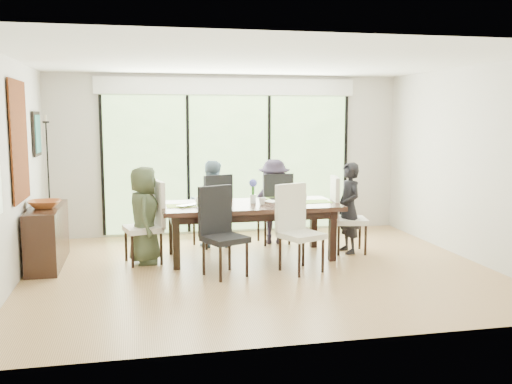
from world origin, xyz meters
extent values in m
cube|color=olive|center=(0.00, 0.00, -0.01)|extent=(6.00, 5.00, 0.01)
cube|color=white|center=(0.00, 0.00, 2.71)|extent=(6.00, 5.00, 0.01)
cube|color=beige|center=(0.00, 2.51, 1.35)|extent=(6.00, 0.02, 2.70)
cube|color=silver|center=(0.00, -2.51, 1.35)|extent=(6.00, 0.02, 2.70)
cube|color=silver|center=(-3.01, 0.00, 1.35)|extent=(0.02, 5.00, 2.70)
cube|color=beige|center=(3.01, 0.00, 1.35)|extent=(0.02, 5.00, 2.70)
cube|color=#598C3F|center=(0.00, 2.47, 1.20)|extent=(4.20, 0.02, 2.30)
cube|color=white|center=(0.00, 2.46, 2.50)|extent=(4.40, 0.06, 0.28)
cube|color=black|center=(-2.10, 2.46, 1.20)|extent=(0.05, 0.04, 2.30)
cube|color=black|center=(-0.70, 2.46, 1.20)|extent=(0.05, 0.04, 2.30)
cube|color=black|center=(0.70, 2.46, 1.20)|extent=(0.05, 0.04, 2.30)
cube|color=black|center=(2.10, 2.46, 1.20)|extent=(0.05, 0.04, 2.30)
cube|color=brown|center=(0.00, 3.40, -0.05)|extent=(6.00, 1.80, 0.10)
cube|color=brown|center=(0.00, 4.20, 0.55)|extent=(6.00, 0.08, 0.06)
sphere|color=#14380F|center=(-1.80, 5.20, 1.44)|extent=(3.20, 3.20, 3.20)
sphere|color=#14380F|center=(0.40, 5.80, 1.80)|extent=(4.00, 4.00, 4.00)
sphere|color=#14380F|center=(2.20, 5.00, 1.26)|extent=(2.80, 2.80, 2.80)
sphere|color=#14380F|center=(-0.60, 6.50, 1.62)|extent=(3.60, 3.60, 3.60)
cube|color=black|center=(0.01, 0.68, 0.75)|extent=(2.48, 1.14, 0.06)
cube|color=black|center=(0.01, 0.68, 0.65)|extent=(2.28, 0.93, 0.10)
cube|color=black|center=(-1.07, 0.25, 0.36)|extent=(0.09, 0.09, 0.71)
cube|color=black|center=(1.09, 0.25, 0.36)|extent=(0.09, 0.09, 0.71)
cube|color=black|center=(-1.07, 1.11, 0.36)|extent=(0.09, 0.09, 0.71)
cube|color=black|center=(1.09, 1.11, 0.36)|extent=(0.09, 0.09, 0.71)
imported|color=#3D4830|center=(-1.47, 0.68, 0.67)|extent=(0.42, 0.64, 1.34)
imported|color=black|center=(1.49, 0.68, 0.67)|extent=(0.46, 0.66, 1.34)
imported|color=slate|center=(-0.44, 1.51, 0.67)|extent=(0.67, 0.47, 1.34)
imported|color=#272030|center=(0.56, 1.51, 0.67)|extent=(0.69, 0.51, 1.34)
cube|color=olive|center=(-0.94, 0.68, 0.78)|extent=(0.46, 0.33, 0.01)
cube|color=#81B641|center=(0.96, 0.68, 0.78)|extent=(0.46, 0.33, 0.01)
cube|color=#73A33A|center=(-0.44, 1.08, 0.78)|extent=(0.46, 0.33, 0.01)
cube|color=#88B440|center=(0.56, 1.08, 0.78)|extent=(0.46, 0.33, 0.01)
cube|color=white|center=(-0.54, 0.38, 0.78)|extent=(0.46, 0.33, 0.01)
cube|color=black|center=(-0.34, 1.03, 0.79)|extent=(0.27, 0.19, 0.01)
cube|color=black|center=(0.51, 1.03, 0.79)|extent=(0.25, 0.18, 0.01)
cube|color=white|center=(0.71, 0.63, 0.78)|extent=(0.31, 0.23, 0.00)
cube|color=white|center=(-0.54, 0.38, 0.80)|extent=(0.27, 0.27, 0.02)
cube|color=#DE561A|center=(-0.54, 0.38, 0.81)|extent=(0.21, 0.21, 0.01)
cylinder|color=silver|center=(0.06, 0.73, 0.84)|extent=(0.08, 0.08, 0.12)
cylinder|color=#337226|center=(0.06, 0.73, 0.96)|extent=(0.04, 0.04, 0.17)
sphere|color=#545BD2|center=(0.06, 0.73, 1.07)|extent=(0.11, 0.11, 0.11)
imported|color=silver|center=(-0.84, 0.58, 0.79)|extent=(0.41, 0.38, 0.03)
imported|color=white|center=(-0.69, 0.83, 0.83)|extent=(0.17, 0.17, 0.10)
imported|color=white|center=(0.16, 0.58, 0.82)|extent=(0.13, 0.13, 0.10)
imported|color=white|center=(0.81, 0.78, 0.83)|extent=(0.17, 0.17, 0.10)
imported|color=white|center=(0.26, 0.73, 0.79)|extent=(0.25, 0.28, 0.02)
cube|color=black|center=(-2.76, 0.83, 0.40)|extent=(0.40, 1.42, 0.80)
imported|color=brown|center=(-2.76, 0.73, 0.85)|extent=(0.42, 0.42, 0.10)
cylinder|color=black|center=(-2.76, 1.18, 0.82)|extent=(0.09, 0.09, 0.04)
cylinder|color=black|center=(-2.76, 1.18, 1.38)|extent=(0.02, 0.02, 1.11)
cylinder|color=black|center=(-2.76, 1.18, 1.93)|extent=(0.09, 0.09, 0.03)
cylinder|color=silver|center=(-2.76, 1.18, 1.98)|extent=(0.03, 0.03, 0.09)
cube|color=maroon|center=(-2.97, 0.40, 1.70)|extent=(0.02, 1.00, 1.50)
cube|color=black|center=(-2.97, 1.70, 1.75)|extent=(0.03, 0.55, 0.65)
cube|color=#19514F|center=(-2.95, 1.70, 1.75)|extent=(0.01, 0.45, 0.55)
camera|label=1|loc=(-1.57, -7.13, 2.01)|focal=40.00mm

